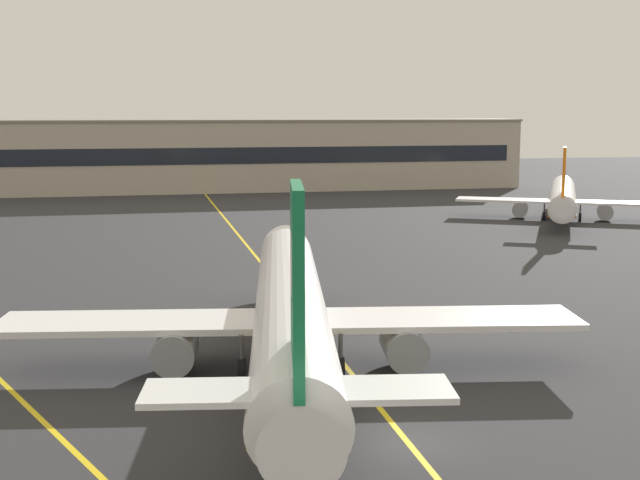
# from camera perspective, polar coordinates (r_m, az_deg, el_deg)

# --- Properties ---
(ground_plane) EXTENTS (400.00, 400.00, 0.00)m
(ground_plane) POSITION_cam_1_polar(r_m,az_deg,el_deg) (38.03, 5.92, -13.33)
(ground_plane) COLOR #2D2D30
(taxiway_centreline) EXTENTS (1.09, 180.00, 0.01)m
(taxiway_centreline) POSITION_cam_1_polar(r_m,az_deg,el_deg) (66.00, -2.12, -3.76)
(taxiway_centreline) COLOR yellow
(taxiway_centreline) RESTS_ON ground
(taxiway_lead_in_stripe) EXTENTS (23.51, 55.43, 0.01)m
(taxiway_lead_in_stripe) POSITION_cam_1_polar(r_m,az_deg,el_deg) (38.35, -16.02, -13.43)
(taxiway_lead_in_stripe) COLOR yellow
(taxiway_lead_in_stripe) RESTS_ON ground
(airliner_foreground) EXTENTS (32.36, 41.39, 11.65)m
(airliner_foreground) POSITION_cam_1_polar(r_m,az_deg,el_deg) (46.64, -1.99, -4.77)
(airliner_foreground) COLOR white
(airliner_foreground) RESTS_ON ground
(airliner_background) EXTENTS (26.20, 32.70, 10.00)m
(airliner_background) POSITION_cam_1_polar(r_m,az_deg,el_deg) (115.80, 15.87, 2.75)
(airliner_background) COLOR white
(airliner_background) RESTS_ON ground
(safety_cone_by_nose_gear) EXTENTS (0.44, 0.44, 0.55)m
(safety_cone_by_nose_gear) POSITION_cam_1_polar(r_m,az_deg,el_deg) (62.48, -2.56, -4.23)
(safety_cone_by_nose_gear) COLOR orange
(safety_cone_by_nose_gear) RESTS_ON ground
(terminal_building) EXTENTS (131.01, 12.40, 12.47)m
(terminal_building) POSITION_cam_1_polar(r_m,az_deg,el_deg) (151.84, -10.90, 5.53)
(terminal_building) COLOR #B2A893
(terminal_building) RESTS_ON ground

